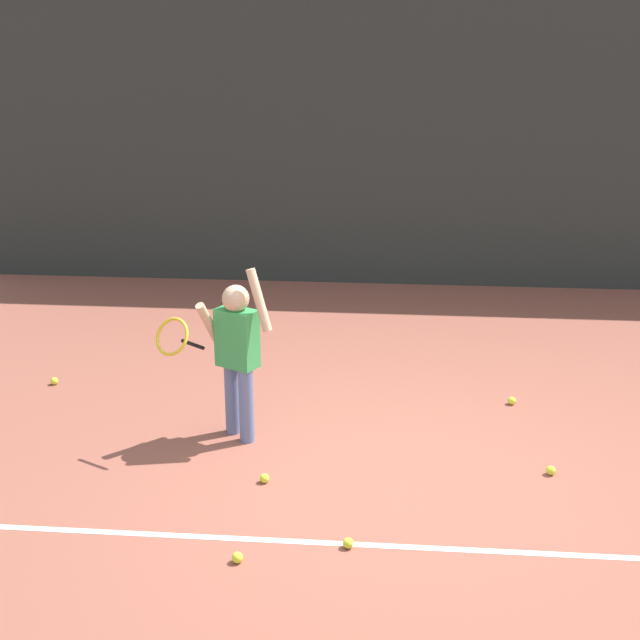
% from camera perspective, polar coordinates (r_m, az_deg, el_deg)
% --- Properties ---
extents(ground_plane, '(20.00, 20.00, 0.00)m').
position_cam_1_polar(ground_plane, '(6.03, 4.90, -10.56)').
color(ground_plane, brown).
extents(court_line_baseline, '(9.00, 0.05, 0.00)m').
position_cam_1_polar(court_line_baseline, '(5.34, 4.84, -14.79)').
color(court_line_baseline, white).
rests_on(court_line_baseline, ground).
extents(back_fence_windscreen, '(10.35, 0.08, 3.47)m').
position_cam_1_polar(back_fence_windscreen, '(10.17, 5.34, 11.90)').
color(back_fence_windscreen, '#282D2B').
rests_on(back_fence_windscreen, ground).
extents(fence_post_1, '(0.09, 0.09, 3.62)m').
position_cam_1_polar(fence_post_1, '(10.22, 5.35, 12.36)').
color(fence_post_1, slate).
rests_on(fence_post_1, ground).
extents(tennis_player, '(0.88, 0.55, 1.35)m').
position_cam_1_polar(tennis_player, '(6.33, -5.71, -1.86)').
color(tennis_player, slate).
rests_on(tennis_player, ground).
extents(tennis_ball_1, '(0.07, 0.07, 0.07)m').
position_cam_1_polar(tennis_ball_1, '(7.85, -17.28, -3.90)').
color(tennis_ball_1, '#CCE033').
rests_on(tennis_ball_1, ground).
extents(tennis_ball_2, '(0.07, 0.07, 0.07)m').
position_cam_1_polar(tennis_ball_2, '(5.30, 1.89, -14.64)').
color(tennis_ball_2, '#CCE033').
rests_on(tennis_ball_2, ground).
extents(tennis_ball_3, '(0.07, 0.07, 0.07)m').
position_cam_1_polar(tennis_ball_3, '(5.97, -3.72, -10.48)').
color(tennis_ball_3, '#CCE033').
rests_on(tennis_ball_3, ground).
extents(tennis_ball_4, '(0.07, 0.07, 0.07)m').
position_cam_1_polar(tennis_ball_4, '(7.29, 12.66, -5.27)').
color(tennis_ball_4, '#CCE033').
rests_on(tennis_ball_4, ground).
extents(tennis_ball_5, '(0.07, 0.07, 0.07)m').
position_cam_1_polar(tennis_ball_5, '(6.27, 15.13, -9.65)').
color(tennis_ball_5, '#CCE033').
rests_on(tennis_ball_5, ground).
extents(tennis_ball_6, '(0.07, 0.07, 0.07)m').
position_cam_1_polar(tennis_ball_6, '(5.19, -5.53, -15.48)').
color(tennis_ball_6, '#CCE033').
rests_on(tennis_ball_6, ground).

